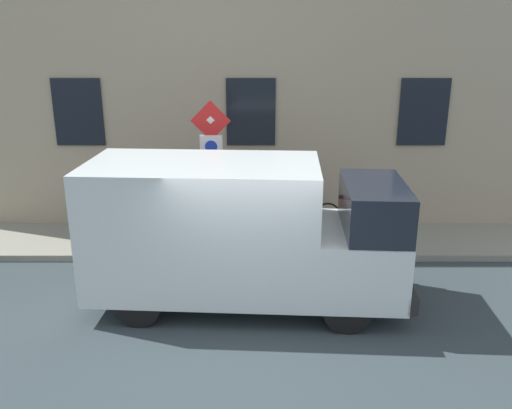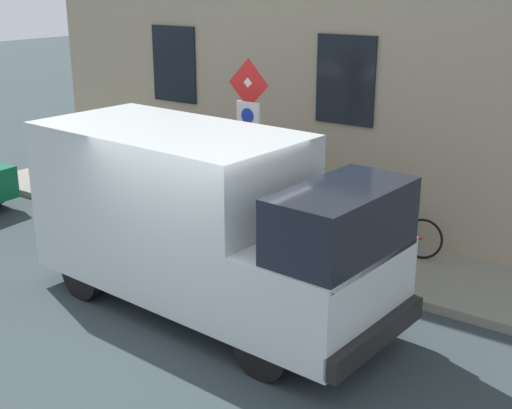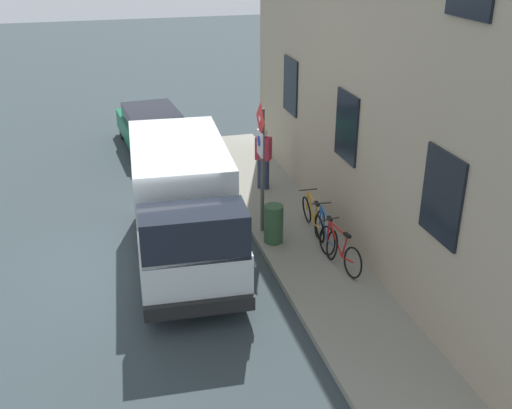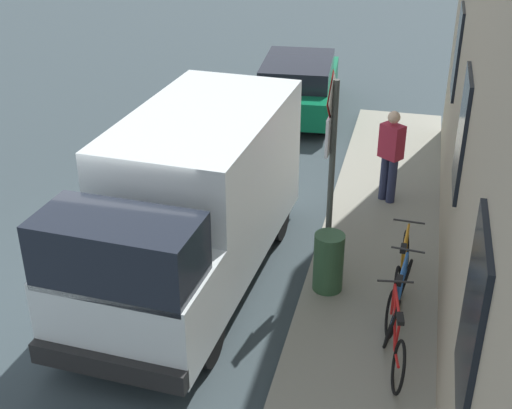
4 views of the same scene
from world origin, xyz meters
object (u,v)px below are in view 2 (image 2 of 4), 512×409
object	(u,v)px
delivery_van	(202,218)
bicycle_red	(390,231)
bicycle_blue	(346,221)
litter_bin	(284,227)
sign_post_stacked	(249,129)
pedestrian	(169,162)
bicycle_orange	(305,212)

from	to	relation	value
delivery_van	bicycle_red	world-z (taller)	delivery_van
delivery_van	bicycle_blue	world-z (taller)	delivery_van
litter_bin	sign_post_stacked	bearing A→B (deg)	102.92
delivery_van	pedestrian	bearing A→B (deg)	142.50
delivery_van	bicycle_blue	size ratio (longest dim) A/B	3.17
sign_post_stacked	bicycle_orange	size ratio (longest dim) A/B	1.76
bicycle_blue	litter_bin	size ratio (longest dim) A/B	1.91
litter_bin	bicycle_blue	bearing A→B (deg)	-28.51
delivery_van	litter_bin	world-z (taller)	delivery_van
sign_post_stacked	bicycle_blue	size ratio (longest dim) A/B	1.75
sign_post_stacked	bicycle_red	xyz separation A→B (m)	(1.18, -1.99, -1.66)
bicycle_red	bicycle_orange	world-z (taller)	same
bicycle_blue	bicycle_orange	size ratio (longest dim) A/B	1.00
delivery_van	bicycle_orange	world-z (taller)	delivery_van
bicycle_red	delivery_van	bearing A→B (deg)	57.38
delivery_van	litter_bin	distance (m)	2.18
sign_post_stacked	pedestrian	xyz separation A→B (m)	(0.77, 2.49, -1.10)
bicycle_orange	pedestrian	world-z (taller)	pedestrian
pedestrian	litter_bin	xyz separation A→B (m)	(-0.63, -3.09, -0.48)
pedestrian	litter_bin	world-z (taller)	pedestrian
pedestrian	bicycle_red	bearing A→B (deg)	41.55
bicycle_red	bicycle_orange	distance (m)	1.64
pedestrian	sign_post_stacked	bearing A→B (deg)	19.11
bicycle_blue	bicycle_orange	world-z (taller)	same
pedestrian	bicycle_blue	bearing A→B (deg)	42.75
bicycle_blue	pedestrian	size ratio (longest dim) A/B	1.00
bicycle_orange	pedestrian	distance (m)	2.92
bicycle_red	litter_bin	size ratio (longest dim) A/B	1.90
litter_bin	bicycle_orange	bearing A→B (deg)	13.60
bicycle_blue	pedestrian	xyz separation A→B (m)	(-0.41, 3.65, 0.56)
bicycle_blue	pedestrian	distance (m)	3.72
delivery_van	litter_bin	xyz separation A→B (m)	(2.04, 0.00, -0.74)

